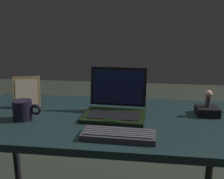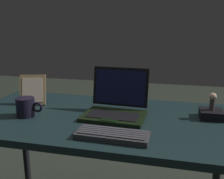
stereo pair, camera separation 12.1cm
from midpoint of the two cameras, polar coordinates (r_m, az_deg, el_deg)
name	(u,v)px [view 1 (the left image)]	position (r m, az deg, el deg)	size (l,w,h in m)	color
desk	(99,130)	(1.29, -5.67, -9.10)	(1.38, 0.70, 0.72)	black
laptop_front	(115,107)	(1.26, -1.98, -3.91)	(0.31, 0.26, 0.23)	black
external_keyboard	(118,135)	(1.03, -1.95, -10.26)	(0.30, 0.12, 0.03)	#302F33
photo_frame	(27,92)	(1.48, -20.99, -0.57)	(0.16, 0.10, 0.17)	#90744D
figurine_stand	(207,111)	(1.35, 18.34, -4.63)	(0.11, 0.11, 0.04)	black
figurine	(208,97)	(1.33, 18.58, -1.66)	(0.04, 0.04, 0.09)	#3B3432
coffee_mug	(23,110)	(1.31, -22.01, -4.35)	(0.14, 0.09, 0.09)	black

